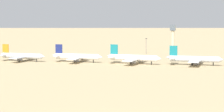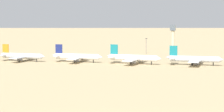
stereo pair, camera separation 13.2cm
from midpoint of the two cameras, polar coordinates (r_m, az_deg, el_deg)
ground at (r=387.46m, az=2.57°, el=-0.78°), size 4000.00×4000.00×0.00m
ridge_west at (r=1548.88m, az=4.30°, el=6.19°), size 426.67×359.56×121.86m
parked_jet_orange_2 at (r=404.98m, az=-9.87°, el=0.02°), size 39.11×33.11×12.91m
parked_jet_navy_3 at (r=392.88m, az=-3.89°, el=-0.06°), size 40.31×33.91×13.32m
parked_jet_teal_4 at (r=380.38m, az=2.36°, el=-0.20°), size 42.35×36.06×14.02m
parked_jet_teal_5 at (r=376.50m, az=8.99°, el=-0.33°), size 41.90×35.26×13.84m
control_tower at (r=499.83m, az=6.70°, el=2.30°), size 5.20×5.20×24.40m
light_pole_mid at (r=462.78m, az=3.78°, el=1.24°), size 1.80×0.50×13.73m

